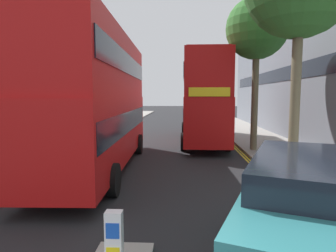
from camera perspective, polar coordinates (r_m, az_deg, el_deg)
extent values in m
cube|color=#9E9991|center=(18.49, 19.77, -3.84)|extent=(4.00, 80.00, 0.14)
cube|color=#9E9991|center=(19.26, -20.54, -3.49)|extent=(4.00, 80.00, 0.14)
cube|color=yellow|center=(16.07, 14.64, -5.35)|extent=(0.10, 56.00, 0.01)
cube|color=yellow|center=(16.04, 14.07, -5.36)|extent=(0.10, 56.00, 0.01)
cube|color=white|center=(5.20, -10.57, -21.10)|extent=(0.28, 0.20, 0.95)
cube|color=blue|center=(5.02, -10.91, -19.70)|extent=(0.22, 0.01, 0.26)
cube|color=red|center=(12.45, -13.33, -0.46)|extent=(2.84, 10.87, 2.60)
cube|color=red|center=(12.43, -13.62, 11.30)|extent=(2.78, 10.66, 2.50)
cube|color=black|center=(12.42, -13.37, 0.92)|extent=(2.85, 10.44, 0.84)
cube|color=black|center=(12.44, -13.63, 11.76)|extent=(2.84, 10.23, 0.80)
cube|color=yellow|center=(17.63, -9.11, 6.50)|extent=(2.00, 0.12, 0.44)
cube|color=maroon|center=(12.62, -13.77, 17.19)|extent=(2.55, 9.79, 0.10)
cylinder|color=black|center=(16.14, -14.60, -3.44)|extent=(0.33, 1.05, 1.04)
cylinder|color=black|center=(15.65, -5.73, -3.56)|extent=(0.33, 1.05, 1.04)
cylinder|color=black|center=(10.00, -25.09, -9.54)|extent=(0.33, 1.05, 1.04)
cylinder|color=black|center=(9.19, -10.72, -10.42)|extent=(0.33, 1.05, 1.04)
cube|color=#B20F0F|center=(19.63, 6.77, 1.93)|extent=(2.59, 10.82, 2.60)
cube|color=#B20F0F|center=(19.62, 6.86, 9.39)|extent=(2.54, 10.60, 2.50)
cube|color=black|center=(19.61, 6.78, 2.81)|extent=(2.61, 10.39, 0.84)
cube|color=black|center=(19.62, 6.86, 9.68)|extent=(2.60, 10.17, 0.80)
cube|color=yellow|center=(14.21, 8.15, 6.67)|extent=(2.00, 0.08, 0.44)
cube|color=maroon|center=(19.74, 6.91, 13.15)|extent=(2.33, 9.74, 0.10)
cylinder|color=black|center=(16.58, 11.74, -3.13)|extent=(0.31, 1.04, 1.04)
cylinder|color=black|center=(16.40, 3.05, -3.11)|extent=(0.31, 1.04, 1.04)
cylinder|color=black|center=(23.16, 9.32, -0.54)|extent=(0.31, 1.04, 1.04)
cylinder|color=black|center=(23.03, 3.13, -0.50)|extent=(0.31, 1.04, 1.04)
cube|color=teal|center=(5.43, 25.90, -18.02)|extent=(3.44, 5.07, 1.50)
cube|color=black|center=(5.31, 26.23, -9.42)|extent=(2.68, 3.46, 0.76)
cube|color=orange|center=(5.41, 25.92, -17.53)|extent=(3.32, 4.72, 0.10)
cylinder|color=black|center=(7.02, 17.43, -17.41)|extent=(0.45, 0.71, 0.68)
cylinder|color=#6B6047|center=(16.56, 16.75, 5.10)|extent=(0.36, 0.36, 5.57)
cylinder|color=#6B6047|center=(17.02, 19.03, 15.87)|extent=(0.19, 1.22, 0.90)
cylinder|color=#6B6047|center=(17.25, 15.88, 15.73)|extent=(1.09, 0.60, 0.85)
cylinder|color=#6B6047|center=(16.40, 16.90, 15.94)|extent=(0.90, 0.43, 0.69)
sphere|color=#33702D|center=(16.95, 17.14, 17.98)|extent=(3.31, 3.31, 3.31)
cylinder|color=#6B6047|center=(11.84, 23.81, 5.30)|extent=(0.36, 0.36, 5.85)
cylinder|color=#6B6047|center=(12.50, 27.97, 21.06)|extent=(0.32, 1.50, 1.10)
cylinder|color=#6B6047|center=(12.73, 22.64, 20.54)|extent=(1.18, 0.53, 0.90)
cube|color=slate|center=(28.37, 29.33, 11.40)|extent=(10.00, 28.00, 12.34)
cube|color=black|center=(27.01, 19.57, 17.97)|extent=(0.04, 24.64, 1.00)
cube|color=black|center=(26.43, 19.25, 9.06)|extent=(0.04, 24.64, 1.00)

